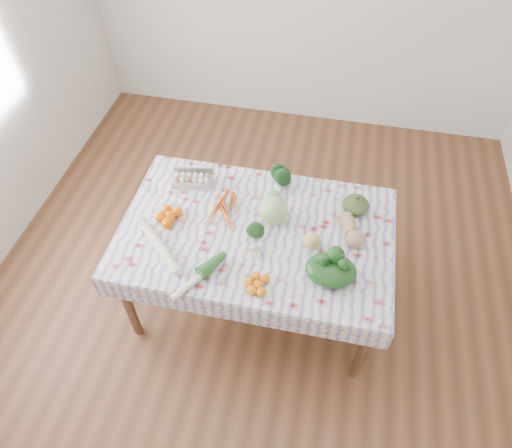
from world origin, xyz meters
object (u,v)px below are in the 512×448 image
kabocha_squash (356,205)px  grapefruit (311,241)px  egg_carton (193,181)px  cabbage (273,210)px  butternut_squash (352,230)px  dining_table (256,239)px

kabocha_squash → grapefruit: 0.41m
egg_carton → grapefruit: grapefruit is taller
cabbage → kabocha_squash: bearing=20.2°
butternut_squash → grapefruit: size_ratio=2.32×
grapefruit → kabocha_squash: bearing=55.2°
kabocha_squash → butternut_squash: (-0.01, -0.21, 0.00)m
kabocha_squash → cabbage: 0.52m
dining_table → cabbage: (0.09, 0.10, 0.17)m
egg_carton → butternut_squash: (1.06, -0.23, 0.02)m
egg_carton → cabbage: bearing=-28.8°
dining_table → butternut_squash: (0.56, 0.07, 0.14)m
kabocha_squash → egg_carton: bearing=179.1°
egg_carton → cabbage: (0.58, -0.20, 0.05)m
dining_table → butternut_squash: 0.59m
dining_table → kabocha_squash: size_ratio=9.59×
dining_table → kabocha_squash: bearing=26.1°
dining_table → cabbage: cabbage is taller
dining_table → egg_carton: egg_carton is taller
egg_carton → grapefruit: 0.90m
butternut_squash → grapefruit: bearing=-171.0°
kabocha_squash → cabbage: size_ratio=0.93×
cabbage → egg_carton: bearing=161.1°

